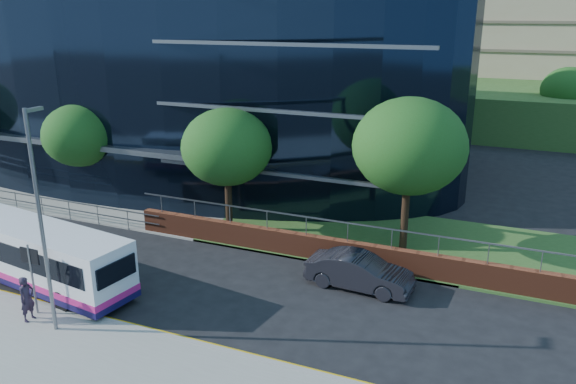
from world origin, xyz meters
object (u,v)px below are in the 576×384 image
at_px(tree_far_b, 80,135).
at_px(tree_dist_e, 568,90).
at_px(parked_car, 359,272).
at_px(tree_far_d, 410,146).
at_px(streetlight_east, 41,217).
at_px(street_sign, 31,265).
at_px(tree_far_c, 227,147).
at_px(city_bus, 35,254).
at_px(pedestrian, 27,299).

height_order(tree_far_b, tree_dist_e, tree_dist_e).
relative_size(tree_far_b, parked_car, 1.35).
relative_size(tree_far_d, streetlight_east, 0.93).
height_order(street_sign, tree_far_b, tree_far_b).
bearing_deg(street_sign, tree_far_c, 76.71).
distance_m(tree_dist_e, parked_car, 35.91).
bearing_deg(tree_dist_e, parked_car, -104.41).
relative_size(tree_far_c, streetlight_east, 0.81).
bearing_deg(tree_far_c, city_bus, -117.46).
bearing_deg(parked_car, tree_far_d, -7.54).
height_order(tree_far_c, streetlight_east, streetlight_east).
distance_m(street_sign, city_bus, 2.89).
height_order(tree_far_b, tree_far_d, tree_far_d).
relative_size(tree_far_c, city_bus, 0.65).
bearing_deg(tree_far_b, tree_far_c, -2.86).
xyz_separation_m(tree_far_d, pedestrian, (-11.36, -12.09, -4.17)).
distance_m(street_sign, parked_car, 12.80).
xyz_separation_m(tree_far_b, pedestrian, (7.64, -11.59, -3.19)).
distance_m(tree_far_b, parked_car, 18.89).
bearing_deg(streetlight_east, tree_dist_e, 66.89).
height_order(tree_far_d, streetlight_east, streetlight_east).
distance_m(street_sign, tree_far_c, 11.14).
relative_size(street_sign, pedestrian, 1.61).
relative_size(tree_far_c, tree_dist_e, 1.00).
height_order(street_sign, pedestrian, street_sign).
bearing_deg(tree_far_b, tree_far_d, 1.51).
xyz_separation_m(street_sign, tree_dist_e, (19.50, 41.59, 2.39)).
bearing_deg(tree_far_d, tree_far_b, -178.49).
height_order(tree_far_c, tree_far_d, tree_far_d).
bearing_deg(tree_dist_e, tree_far_d, -104.93).
relative_size(tree_dist_e, streetlight_east, 0.81).
xyz_separation_m(tree_far_c, streetlight_east, (-1.00, -11.17, -0.10)).
relative_size(street_sign, tree_far_d, 0.38).
bearing_deg(tree_far_d, parked_car, -100.94).
bearing_deg(streetlight_east, tree_far_c, 84.89).
bearing_deg(pedestrian, parked_car, -55.00).
relative_size(parked_car, pedestrian, 2.58).
height_order(parked_car, pedestrian, pedestrian).
relative_size(streetlight_east, parked_car, 1.79).
distance_m(tree_far_c, pedestrian, 11.87).
relative_size(street_sign, tree_dist_e, 0.43).
height_order(tree_dist_e, parked_car, tree_dist_e).
distance_m(tree_far_c, city_bus, 10.20).
relative_size(street_sign, streetlight_east, 0.35).
xyz_separation_m(streetlight_east, parked_car, (9.11, 7.59, -3.70)).
bearing_deg(street_sign, city_bus, 135.04).
bearing_deg(parked_car, tree_far_c, 69.58).
relative_size(tree_dist_e, parked_car, 1.46).
bearing_deg(city_bus, pedestrian, -41.58).
xyz_separation_m(tree_far_c, tree_dist_e, (17.00, 31.00, 0.00)).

